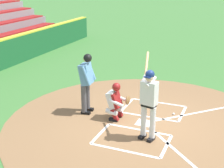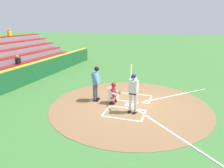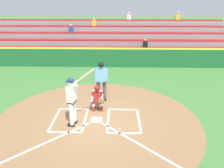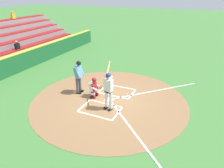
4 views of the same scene
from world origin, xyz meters
name	(u,v)px [view 2 (image 2 of 4)]	position (x,y,z in m)	size (l,w,h in m)	color
ground_plane	(129,105)	(0.00, 0.00, 0.00)	(120.00, 120.00, 0.00)	#427A38
dirt_circle	(129,105)	(0.00, 0.00, 0.01)	(8.00, 8.00, 0.01)	olive
home_plate_and_chalk	(147,107)	(0.00, 0.88, 0.01)	(7.93, 4.91, 0.01)	white
batter	(133,90)	(0.82, 0.34, 1.10)	(1.04, 0.56, 2.13)	white
catcher	(113,92)	(0.02, -0.86, 0.59)	(0.59, 0.61, 1.13)	black
plate_umpire	(96,81)	(-0.07, -1.85, 1.08)	(0.60, 0.45, 1.86)	#4C4C51
baseball	(145,100)	(-0.89, 0.66, 0.04)	(0.07, 0.07, 0.07)	white
backstop_wall	(9,80)	(0.00, -7.50, 0.65)	(22.00, 0.36, 1.31)	#1E6033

